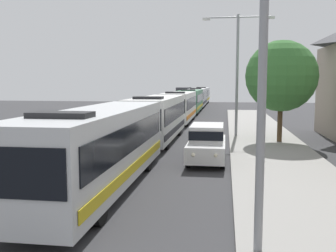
{
  "coord_description": "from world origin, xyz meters",
  "views": [
    {
      "loc": [
        3.3,
        -1.21,
        4.03
      ],
      "look_at": [
        0.53,
        17.42,
        1.92
      ],
      "focal_mm": 41.37,
      "sensor_mm": 36.0,
      "label": 1
    }
  ],
  "objects_px": {
    "bus_middle": "(179,106)",
    "streetlamp_near": "(264,19)",
    "bus_rear": "(197,97)",
    "bus_tail_end": "(202,95)",
    "streetlamp_mid": "(237,64)",
    "box_truck_oncoming": "(183,95)",
    "roadside_tree": "(281,76)",
    "bus_fourth_in_line": "(191,100)",
    "bus_lead": "(101,145)",
    "bus_second_in_line": "(158,117)",
    "white_suv": "(207,142)"
  },
  "relations": [
    {
      "from": "bus_lead",
      "to": "streetlamp_mid",
      "type": "bearing_deg",
      "value": 70.05
    },
    {
      "from": "bus_tail_end",
      "to": "box_truck_oncoming",
      "type": "bearing_deg",
      "value": -132.42
    },
    {
      "from": "bus_middle",
      "to": "bus_rear",
      "type": "xyz_separation_m",
      "value": [
        0.0,
        24.79,
        0.0
      ]
    },
    {
      "from": "bus_lead",
      "to": "streetlamp_mid",
      "type": "height_order",
      "value": "streetlamp_mid"
    },
    {
      "from": "box_truck_oncoming",
      "to": "roadside_tree",
      "type": "bearing_deg",
      "value": -76.19
    },
    {
      "from": "streetlamp_mid",
      "to": "streetlamp_near",
      "type": "bearing_deg",
      "value": -90.0
    },
    {
      "from": "bus_middle",
      "to": "roadside_tree",
      "type": "distance_m",
      "value": 15.27
    },
    {
      "from": "white_suv",
      "to": "streetlamp_near",
      "type": "height_order",
      "value": "streetlamp_near"
    },
    {
      "from": "bus_middle",
      "to": "roadside_tree",
      "type": "relative_size",
      "value": 1.68
    },
    {
      "from": "bus_lead",
      "to": "streetlamp_near",
      "type": "distance_m",
      "value": 8.24
    },
    {
      "from": "white_suv",
      "to": "bus_second_in_line",
      "type": "bearing_deg",
      "value": 119.57
    },
    {
      "from": "white_suv",
      "to": "bus_rear",
      "type": "bearing_deg",
      "value": 94.81
    },
    {
      "from": "bus_second_in_line",
      "to": "bus_middle",
      "type": "height_order",
      "value": "same"
    },
    {
      "from": "bus_second_in_line",
      "to": "bus_tail_end",
      "type": "relative_size",
      "value": 1.01
    },
    {
      "from": "bus_middle",
      "to": "streetlamp_near",
      "type": "distance_m",
      "value": 30.66
    },
    {
      "from": "bus_rear",
      "to": "bus_middle",
      "type": "bearing_deg",
      "value": -90.0
    },
    {
      "from": "bus_second_in_line",
      "to": "bus_lead",
      "type": "bearing_deg",
      "value": -90.0
    },
    {
      "from": "bus_fourth_in_line",
      "to": "white_suv",
      "type": "xyz_separation_m",
      "value": [
        3.7,
        -31.67,
        -0.66
      ]
    },
    {
      "from": "bus_fourth_in_line",
      "to": "bus_rear",
      "type": "height_order",
      "value": "same"
    },
    {
      "from": "bus_fourth_in_line",
      "to": "streetlamp_near",
      "type": "relative_size",
      "value": 1.36
    },
    {
      "from": "white_suv",
      "to": "bus_fourth_in_line",
      "type": "bearing_deg",
      "value": 96.66
    },
    {
      "from": "bus_rear",
      "to": "streetlamp_near",
      "type": "distance_m",
      "value": 55.13
    },
    {
      "from": "white_suv",
      "to": "roadside_tree",
      "type": "height_order",
      "value": "roadside_tree"
    },
    {
      "from": "streetlamp_mid",
      "to": "bus_middle",
      "type": "bearing_deg",
      "value": 118.16
    },
    {
      "from": "bus_second_in_line",
      "to": "streetlamp_near",
      "type": "xyz_separation_m",
      "value": [
        5.4,
        -17.28,
        3.73
      ]
    },
    {
      "from": "bus_tail_end",
      "to": "box_truck_oncoming",
      "type": "xyz_separation_m",
      "value": [
        -3.3,
        -3.61,
        0.02
      ]
    },
    {
      "from": "bus_second_in_line",
      "to": "streetlamp_mid",
      "type": "bearing_deg",
      "value": 25.58
    },
    {
      "from": "bus_second_in_line",
      "to": "bus_tail_end",
      "type": "bearing_deg",
      "value": 90.0
    },
    {
      "from": "bus_rear",
      "to": "streetlamp_mid",
      "type": "relative_size",
      "value": 1.3
    },
    {
      "from": "white_suv",
      "to": "box_truck_oncoming",
      "type": "distance_m",
      "value": 53.72
    },
    {
      "from": "streetlamp_mid",
      "to": "roadside_tree",
      "type": "height_order",
      "value": "streetlamp_mid"
    },
    {
      "from": "bus_middle",
      "to": "bus_lead",
      "type": "bearing_deg",
      "value": -90.0
    },
    {
      "from": "bus_lead",
      "to": "bus_second_in_line",
      "type": "relative_size",
      "value": 1.08
    },
    {
      "from": "bus_lead",
      "to": "streetlamp_near",
      "type": "height_order",
      "value": "streetlamp_near"
    },
    {
      "from": "bus_middle",
      "to": "bus_tail_end",
      "type": "distance_m",
      "value": 37.69
    },
    {
      "from": "bus_middle",
      "to": "streetlamp_mid",
      "type": "distance_m",
      "value": 12.02
    },
    {
      "from": "box_truck_oncoming",
      "to": "streetlamp_mid",
      "type": "height_order",
      "value": "streetlamp_mid"
    },
    {
      "from": "bus_middle",
      "to": "box_truck_oncoming",
      "type": "distance_m",
      "value": 34.24
    },
    {
      "from": "bus_lead",
      "to": "bus_fourth_in_line",
      "type": "distance_m",
      "value": 37.44
    },
    {
      "from": "bus_fourth_in_line",
      "to": "box_truck_oncoming",
      "type": "bearing_deg",
      "value": 98.69
    },
    {
      "from": "streetlamp_mid",
      "to": "roadside_tree",
      "type": "xyz_separation_m",
      "value": [
        2.77,
        -2.51,
        -0.94
      ]
    },
    {
      "from": "bus_tail_end",
      "to": "streetlamp_mid",
      "type": "xyz_separation_m",
      "value": [
        5.4,
        -47.77,
        3.71
      ]
    },
    {
      "from": "bus_lead",
      "to": "roadside_tree",
      "type": "distance_m",
      "value": 15.08
    },
    {
      "from": "box_truck_oncoming",
      "to": "streetlamp_near",
      "type": "xyz_separation_m",
      "value": [
        8.7,
        -64.03,
        3.71
      ]
    },
    {
      "from": "bus_middle",
      "to": "bus_second_in_line",
      "type": "bearing_deg",
      "value": -90.0
    },
    {
      "from": "bus_second_in_line",
      "to": "streetlamp_mid",
      "type": "height_order",
      "value": "streetlamp_mid"
    },
    {
      "from": "bus_lead",
      "to": "bus_second_in_line",
      "type": "distance_m",
      "value": 12.29
    },
    {
      "from": "roadside_tree",
      "to": "streetlamp_mid",
      "type": "bearing_deg",
      "value": 137.86
    },
    {
      "from": "bus_fourth_in_line",
      "to": "box_truck_oncoming",
      "type": "xyz_separation_m",
      "value": [
        -3.3,
        21.59,
        0.02
      ]
    },
    {
      "from": "box_truck_oncoming",
      "to": "bus_fourth_in_line",
      "type": "bearing_deg",
      "value": -81.31
    }
  ]
}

